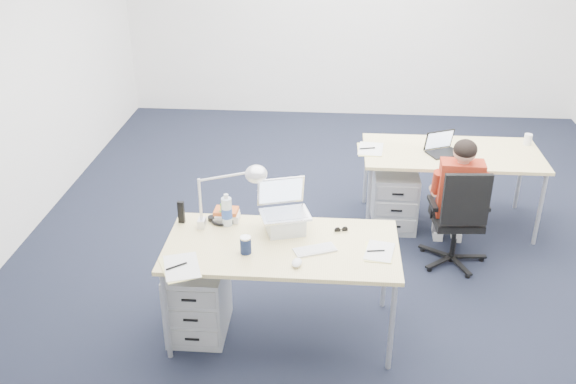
% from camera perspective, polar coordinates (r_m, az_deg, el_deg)
% --- Properties ---
extents(floor, '(7.00, 7.00, 0.00)m').
position_cam_1_polar(floor, '(5.84, 5.88, -4.63)').
color(floor, black).
rests_on(floor, ground).
extents(room, '(6.02, 7.02, 2.80)m').
position_cam_1_polar(room, '(5.16, 6.78, 11.84)').
color(room, white).
rests_on(room, ground).
extents(desk_near, '(1.60, 0.80, 0.73)m').
position_cam_1_polar(desk_near, '(4.42, -0.55, -5.20)').
color(desk_near, '#DDC77F').
rests_on(desk_near, ground).
extents(desk_far, '(1.60, 0.80, 0.73)m').
position_cam_1_polar(desk_far, '(6.05, 14.35, 3.08)').
color(desk_far, '#DDC77F').
rests_on(desk_far, ground).
extents(office_chair, '(0.62, 0.62, 0.91)m').
position_cam_1_polar(office_chair, '(5.60, 14.62, -3.84)').
color(office_chair, black).
rests_on(office_chair, ground).
extents(seated_person, '(0.36, 0.62, 1.11)m').
position_cam_1_polar(seated_person, '(5.60, 14.74, -0.39)').
color(seated_person, '#A02B16').
rests_on(seated_person, ground).
extents(drawer_pedestal_near, '(0.40, 0.50, 0.55)m').
position_cam_1_polar(drawer_pedestal_near, '(4.70, -7.97, -9.34)').
color(drawer_pedestal_near, '#AEB1B3').
rests_on(drawer_pedestal_near, ground).
extents(drawer_pedestal_far, '(0.40, 0.50, 0.55)m').
position_cam_1_polar(drawer_pedestal_far, '(6.08, 9.43, -0.55)').
color(drawer_pedestal_far, '#AEB1B3').
rests_on(drawer_pedestal_far, ground).
extents(silver_laptop, '(0.40, 0.35, 0.36)m').
position_cam_1_polar(silver_laptop, '(4.47, -0.27, -1.48)').
color(silver_laptop, silver).
rests_on(silver_laptop, desk_near).
extents(wireless_keyboard, '(0.31, 0.22, 0.01)m').
position_cam_1_polar(wireless_keyboard, '(4.33, 2.41, -5.15)').
color(wireless_keyboard, white).
rests_on(wireless_keyboard, desk_near).
extents(computer_mouse, '(0.08, 0.11, 0.04)m').
position_cam_1_polar(computer_mouse, '(4.17, 0.79, -6.30)').
color(computer_mouse, white).
rests_on(computer_mouse, desk_near).
extents(headphones, '(0.23, 0.19, 0.03)m').
position_cam_1_polar(headphones, '(4.69, -5.89, -2.43)').
color(headphones, black).
rests_on(headphones, desk_near).
extents(can_koozie, '(0.08, 0.08, 0.12)m').
position_cam_1_polar(can_koozie, '(4.29, -3.78, -4.71)').
color(can_koozie, '#151F41').
rests_on(can_koozie, desk_near).
extents(water_bottle, '(0.08, 0.08, 0.25)m').
position_cam_1_polar(water_bottle, '(4.60, -5.47, -1.58)').
color(water_bottle, silver).
rests_on(water_bottle, desk_near).
extents(bear_figurine, '(0.09, 0.08, 0.15)m').
position_cam_1_polar(bear_figurine, '(4.66, -5.68, -1.83)').
color(bear_figurine, '#29771F').
rests_on(bear_figurine, desk_near).
extents(book_stack, '(0.21, 0.17, 0.08)m').
position_cam_1_polar(book_stack, '(4.70, -5.47, -2.01)').
color(book_stack, silver).
rests_on(book_stack, desk_near).
extents(cordless_phone, '(0.05, 0.03, 0.17)m').
position_cam_1_polar(cordless_phone, '(4.69, -9.48, -1.78)').
color(cordless_phone, black).
rests_on(cordless_phone, desk_near).
extents(papers_left, '(0.31, 0.37, 0.01)m').
position_cam_1_polar(papers_left, '(4.21, -9.60, -6.65)').
color(papers_left, '#F5ED8E').
rests_on(papers_left, desk_near).
extents(papers_right, '(0.22, 0.28, 0.01)m').
position_cam_1_polar(papers_right, '(4.35, 8.03, -5.30)').
color(papers_right, '#F5ED8E').
rests_on(papers_right, desk_near).
extents(sunglasses, '(0.11, 0.07, 0.02)m').
position_cam_1_polar(sunglasses, '(4.56, 4.74, -3.37)').
color(sunglasses, black).
rests_on(sunglasses, desk_near).
extents(desk_lamp, '(0.48, 0.30, 0.52)m').
position_cam_1_polar(desk_lamp, '(4.50, -5.93, -0.32)').
color(desk_lamp, silver).
rests_on(desk_lamp, desk_near).
extents(dark_laptop, '(0.37, 0.37, 0.21)m').
position_cam_1_polar(dark_laptop, '(5.92, 13.79, 4.22)').
color(dark_laptop, black).
rests_on(dark_laptop, desk_far).
extents(far_cup, '(0.08, 0.08, 0.10)m').
position_cam_1_polar(far_cup, '(6.38, 20.55, 4.41)').
color(far_cup, white).
rests_on(far_cup, desk_far).
extents(far_papers, '(0.24, 0.32, 0.01)m').
position_cam_1_polar(far_papers, '(5.92, 7.26, 3.77)').
color(far_papers, white).
rests_on(far_papers, desk_far).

